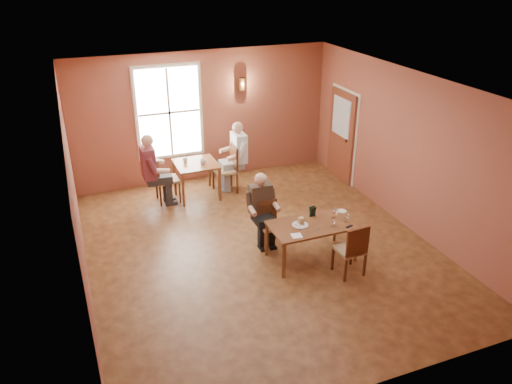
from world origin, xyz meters
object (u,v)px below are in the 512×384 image
object	(u,v)px
chair_diner_white	(225,169)
diner_main	(271,215)
main_table	(311,241)
diner_maroon	(165,168)
chair_diner_maroon	(167,179)
second_table	(197,180)
chair_diner_main	(270,225)
diner_white	(226,160)
chair_empty	(350,249)

from	to	relation	value
chair_diner_white	diner_main	bearing A→B (deg)	-179.04
main_table	diner_maroon	bearing A→B (deg)	120.51
chair_diner_white	chair_diner_maroon	distance (m)	1.30
chair_diner_maroon	second_table	bearing A→B (deg)	90.00
chair_diner_main	diner_main	distance (m)	0.23
diner_white	diner_maroon	xyz separation A→B (m)	(-1.36, 0.00, 0.01)
diner_main	diner_white	world-z (taller)	diner_white
chair_diner_main	chair_empty	xyz separation A→B (m)	(0.88, -1.29, 0.05)
diner_main	diner_maroon	world-z (taller)	diner_maroon
chair_diner_white	diner_white	size ratio (longest dim) A/B	0.71
diner_main	chair_diner_main	bearing A→B (deg)	-90.00
chair_diner_main	second_table	bearing A→B (deg)	-74.67
chair_diner_maroon	chair_empty	bearing A→B (deg)	30.20
chair_empty	diner_maroon	distance (m)	4.44
chair_diner_main	chair_diner_white	world-z (taller)	chair_diner_white
diner_maroon	second_table	bearing A→B (deg)	90.00
diner_main	diner_maroon	size ratio (longest dim) A/B	0.86
second_table	chair_diner_maroon	xyz separation A→B (m)	(-0.65, 0.00, 0.13)
second_table	diner_white	bearing A→B (deg)	0.00
main_table	diner_maroon	distance (m)	3.71
chair_diner_main	second_table	xyz separation A→B (m)	(-0.69, 2.53, -0.03)
chair_diner_white	chair_diner_maroon	size ratio (longest dim) A/B	1.03
diner_white	chair_diner_white	bearing A→B (deg)	90.00
diner_main	chair_empty	xyz separation A→B (m)	(0.88, -1.26, -0.18)
main_table	second_table	size ratio (longest dim) A/B	1.64
diner_main	diner_white	distance (m)	2.56
main_table	diner_white	bearing A→B (deg)	99.17
diner_main	diner_maroon	distance (m)	2.91
diner_main	diner_white	size ratio (longest dim) A/B	0.87
chair_diner_maroon	diner_maroon	xyz separation A→B (m)	(-0.03, 0.00, 0.24)
diner_main	chair_diner_maroon	xyz separation A→B (m)	(-1.34, 2.56, -0.14)
main_table	diner_main	xyz separation A→B (m)	(-0.50, 0.62, 0.32)
diner_main	chair_empty	distance (m)	1.54
chair_diner_main	diner_maroon	xyz separation A→B (m)	(-1.37, 2.53, 0.34)
chair_diner_main	chair_diner_maroon	world-z (taller)	chair_diner_maroon
diner_main	chair_diner_maroon	distance (m)	2.89
chair_empty	chair_diner_white	world-z (taller)	chair_diner_white
diner_white	chair_diner_main	bearing A→B (deg)	-179.70
main_table	chair_diner_maroon	distance (m)	3.68
second_table	chair_diner_maroon	distance (m)	0.66
chair_diner_main	chair_empty	bearing A→B (deg)	124.28
chair_empty	diner_maroon	size ratio (longest dim) A/B	0.62
chair_empty	second_table	xyz separation A→B (m)	(-1.57, 3.82, -0.08)
diner_main	second_table	bearing A→B (deg)	-74.84
main_table	chair_diner_white	xyz separation A→B (m)	(-0.54, 3.18, 0.20)
chair_diner_white	diner_maroon	xyz separation A→B (m)	(-1.33, 0.00, 0.23)
main_table	diner_white	distance (m)	3.25
chair_diner_white	main_table	bearing A→B (deg)	-170.30
diner_white	chair_diner_maroon	distance (m)	1.35
diner_main	chair_diner_white	xyz separation A→B (m)	(-0.04, 2.56, -0.12)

